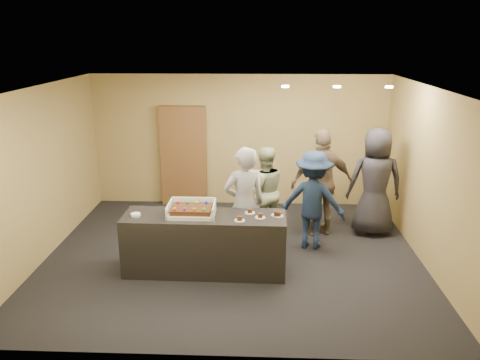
# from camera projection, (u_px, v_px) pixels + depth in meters

# --- Properties ---
(room) EXTENTS (6.04, 6.00, 2.70)m
(room) POSITION_uv_depth(u_px,v_px,m) (233.00, 176.00, 7.22)
(room) COLOR black
(room) RESTS_ON ground
(serving_counter) EXTENTS (2.41, 0.74, 0.90)m
(serving_counter) POSITION_uv_depth(u_px,v_px,m) (205.00, 243.00, 7.00)
(serving_counter) COLOR black
(serving_counter) RESTS_ON floor
(storage_cabinet) EXTENTS (0.94, 0.15, 2.08)m
(storage_cabinet) POSITION_uv_depth(u_px,v_px,m) (183.00, 156.00, 9.66)
(storage_cabinet) COLOR brown
(storage_cabinet) RESTS_ON floor
(cake_box) EXTENTS (0.68, 0.47, 0.20)m
(cake_box) POSITION_uv_depth(u_px,v_px,m) (192.00, 212.00, 6.89)
(cake_box) COLOR white
(cake_box) RESTS_ON serving_counter
(sheet_cake) EXTENTS (0.58, 0.40, 0.11)m
(sheet_cake) POSITION_uv_depth(u_px,v_px,m) (191.00, 209.00, 6.85)
(sheet_cake) COLOR #38170C
(sheet_cake) RESTS_ON cake_box
(plate_stack) EXTENTS (0.14, 0.14, 0.04)m
(plate_stack) POSITION_uv_depth(u_px,v_px,m) (136.00, 215.00, 6.85)
(plate_stack) COLOR white
(plate_stack) RESTS_ON serving_counter
(slice_a) EXTENTS (0.15, 0.15, 0.07)m
(slice_a) POSITION_uv_depth(u_px,v_px,m) (240.00, 219.00, 6.67)
(slice_a) COLOR white
(slice_a) RESTS_ON serving_counter
(slice_b) EXTENTS (0.15, 0.15, 0.07)m
(slice_b) POSITION_uv_depth(u_px,v_px,m) (250.00, 212.00, 6.96)
(slice_b) COLOR white
(slice_b) RESTS_ON serving_counter
(slice_c) EXTENTS (0.15, 0.15, 0.07)m
(slice_c) POSITION_uv_depth(u_px,v_px,m) (260.00, 216.00, 6.78)
(slice_c) COLOR white
(slice_c) RESTS_ON serving_counter
(slice_d) EXTENTS (0.15, 0.15, 0.07)m
(slice_d) POSITION_uv_depth(u_px,v_px,m) (276.00, 214.00, 6.86)
(slice_d) COLOR white
(slice_d) RESTS_ON serving_counter
(slice_e) EXTENTS (0.15, 0.15, 0.07)m
(slice_e) POSITION_uv_depth(u_px,v_px,m) (278.00, 215.00, 6.83)
(slice_e) COLOR white
(slice_e) RESTS_ON serving_counter
(person_server_grey) EXTENTS (0.78, 0.65, 1.84)m
(person_server_grey) POSITION_uv_depth(u_px,v_px,m) (244.00, 204.00, 7.27)
(person_server_grey) COLOR gray
(person_server_grey) RESTS_ON floor
(person_sage_man) EXTENTS (0.90, 0.78, 1.60)m
(person_sage_man) POSITION_uv_depth(u_px,v_px,m) (264.00, 191.00, 8.27)
(person_sage_man) COLOR #949F74
(person_sage_man) RESTS_ON floor
(person_navy_man) EXTENTS (1.19, 0.87, 1.66)m
(person_navy_man) POSITION_uv_depth(u_px,v_px,m) (313.00, 200.00, 7.71)
(person_navy_man) COLOR #16243E
(person_navy_man) RESTS_ON floor
(person_brown_extra) EXTENTS (1.20, 0.72, 1.91)m
(person_brown_extra) POSITION_uv_depth(u_px,v_px,m) (322.00, 183.00, 8.19)
(person_brown_extra) COLOR brown
(person_brown_extra) RESTS_ON floor
(person_dark_suit) EXTENTS (0.96, 0.63, 1.94)m
(person_dark_suit) POSITION_uv_depth(u_px,v_px,m) (375.00, 182.00, 8.21)
(person_dark_suit) COLOR #242429
(person_dark_suit) RESTS_ON floor
(ceiling_spotlights) EXTENTS (1.72, 0.12, 0.03)m
(ceiling_spotlights) POSITION_uv_depth(u_px,v_px,m) (337.00, 87.00, 7.24)
(ceiling_spotlights) COLOR #FFEAC6
(ceiling_spotlights) RESTS_ON ceiling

